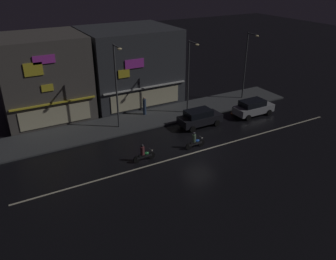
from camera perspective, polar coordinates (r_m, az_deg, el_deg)
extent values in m
plane|color=black|center=(29.19, 5.35, -3.53)|extent=(140.00, 140.00, 0.00)
cube|color=beige|center=(29.18, 5.35, -3.52)|extent=(30.19, 0.16, 0.01)
cube|color=#424447|center=(35.48, -2.03, 2.20)|extent=(31.77, 4.62, 0.14)
cube|color=#383A3F|center=(39.87, -6.55, 10.81)|extent=(9.94, 8.52, 8.16)
cube|color=white|center=(36.45, -3.71, 7.08)|extent=(9.45, 0.24, 0.12)
cube|color=#D83FD8|center=(35.27, -5.61, 10.96)|extent=(2.07, 0.08, 0.91)
cube|color=yellow|center=(35.07, -7.37, 9.29)|extent=(1.21, 0.08, 0.82)
cube|color=beige|center=(36.93, -3.70, 5.19)|extent=(7.95, 0.06, 1.80)
cube|color=#56514C|center=(36.90, -20.09, 8.31)|extent=(8.30, 7.45, 8.29)
cube|color=yellow|center=(33.76, -18.49, 4.23)|extent=(7.88, 0.24, 0.12)
cube|color=yellow|center=(33.25, -19.49, 6.65)|extent=(1.06, 0.08, 0.65)
cube|color=#D83FD8|center=(32.58, -20.01, 10.99)|extent=(1.93, 0.08, 0.75)
cube|color=yellow|center=(32.62, -21.58, 9.39)|extent=(1.61, 0.08, 1.17)
cube|color=beige|center=(34.28, -18.21, 2.24)|extent=(6.64, 0.06, 1.80)
cylinder|color=#47494C|center=(31.98, -8.62, 7.03)|extent=(0.16, 0.16, 7.96)
cube|color=#47494C|center=(30.34, -8.62, 13.63)|extent=(0.10, 1.40, 0.10)
ellipsoid|color=#F9E099|center=(29.72, -8.11, 13.25)|extent=(0.44, 0.32, 0.20)
cylinder|color=#47494C|center=(35.30, 3.38, 8.70)|extent=(0.16, 0.16, 7.54)
cube|color=#47494C|center=(33.83, 4.19, 14.35)|extent=(0.10, 1.40, 0.10)
ellipsoid|color=#F9E099|center=(33.27, 4.86, 13.99)|extent=(0.44, 0.32, 0.20)
cylinder|color=#47494C|center=(40.43, 12.73, 10.34)|extent=(0.16, 0.16, 7.56)
cube|color=#47494C|center=(39.15, 13.95, 15.27)|extent=(0.10, 1.40, 0.10)
ellipsoid|color=#F9E099|center=(38.66, 14.65, 14.95)|extent=(0.44, 0.32, 0.20)
cylinder|color=#334766|center=(35.69, -3.95, 3.89)|extent=(0.36, 0.36, 1.69)
sphere|color=tan|center=(35.34, -4.00, 5.33)|extent=(0.22, 0.22, 0.22)
cube|color=#9EA0A5|center=(36.96, 14.06, 3.45)|extent=(4.30, 1.78, 0.76)
cube|color=black|center=(36.58, 13.92, 4.38)|extent=(2.58, 1.57, 0.60)
cube|color=#F9F2CC|center=(38.72, 15.81, 4.43)|extent=(0.08, 0.20, 0.12)
cube|color=#F9F2CC|center=(37.94, 17.06, 3.82)|extent=(0.08, 0.20, 0.12)
cylinder|color=black|center=(38.62, 14.69, 3.74)|extent=(0.62, 0.20, 0.62)
cylinder|color=black|center=(37.46, 16.52, 2.82)|extent=(0.62, 0.20, 0.62)
cylinder|color=black|center=(36.81, 11.44, 2.99)|extent=(0.62, 0.20, 0.62)
cylinder|color=black|center=(35.60, 13.25, 2.01)|extent=(0.62, 0.20, 0.62)
cube|color=black|center=(33.55, 5.36, 1.83)|extent=(4.30, 1.78, 0.76)
cube|color=black|center=(33.17, 5.10, 2.83)|extent=(2.58, 1.57, 0.60)
cube|color=#F9F2CC|center=(35.10, 7.68, 3.00)|extent=(0.08, 0.20, 0.12)
cube|color=#F9F2CC|center=(34.22, 8.87, 2.30)|extent=(0.08, 0.20, 0.12)
cylinder|color=black|center=(35.12, 6.45, 2.23)|extent=(0.62, 0.20, 0.62)
cylinder|color=black|center=(33.82, 8.17, 1.17)|extent=(0.62, 0.20, 0.62)
cylinder|color=black|center=(33.67, 2.48, 1.31)|extent=(0.62, 0.20, 0.62)
cylinder|color=black|center=(32.31, 4.12, 0.17)|extent=(0.62, 0.20, 0.62)
cylinder|color=black|center=(27.86, -2.76, -4.26)|extent=(0.60, 0.08, 0.60)
cylinder|color=black|center=(27.39, -5.20, -4.90)|extent=(0.60, 0.10, 0.60)
cube|color=black|center=(27.57, -3.98, -4.40)|extent=(1.30, 0.14, 0.20)
ellipsoid|color=#268C3F|center=(27.53, -3.61, -3.90)|extent=(0.44, 0.26, 0.24)
cube|color=black|center=(27.42, -4.36, -4.23)|extent=(0.56, 0.22, 0.10)
cylinder|color=slate|center=(27.57, -2.88, -3.29)|extent=(0.03, 0.60, 0.03)
sphere|color=white|center=(27.65, -2.70, -3.43)|extent=(0.14, 0.14, 0.14)
cylinder|color=brown|center=(27.25, -4.30, -3.47)|extent=(0.32, 0.32, 0.70)
sphere|color=#333338|center=(27.02, -4.33, -2.62)|extent=(0.22, 0.22, 0.22)
cylinder|color=black|center=(29.89, 5.61, -2.14)|extent=(0.60, 0.08, 0.60)
cylinder|color=black|center=(29.25, 3.50, -2.73)|extent=(0.60, 0.10, 0.60)
cube|color=black|center=(29.52, 4.57, -2.26)|extent=(1.30, 0.14, 0.20)
ellipsoid|color=#1E4CB2|center=(29.51, 4.91, -1.79)|extent=(0.44, 0.26, 0.24)
cube|color=black|center=(29.35, 4.25, -2.09)|extent=(0.56, 0.22, 0.10)
cylinder|color=slate|center=(29.61, 5.57, -1.22)|extent=(0.03, 0.60, 0.03)
sphere|color=white|center=(29.71, 5.71, -1.36)|extent=(0.14, 0.14, 0.14)
cylinder|color=#4C664C|center=(29.19, 4.36, -1.37)|extent=(0.32, 0.32, 0.70)
sphere|color=#333338|center=(28.98, 4.39, -0.56)|extent=(0.22, 0.22, 0.22)
cone|color=orange|center=(36.94, 10.72, 3.08)|extent=(0.36, 0.36, 0.55)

